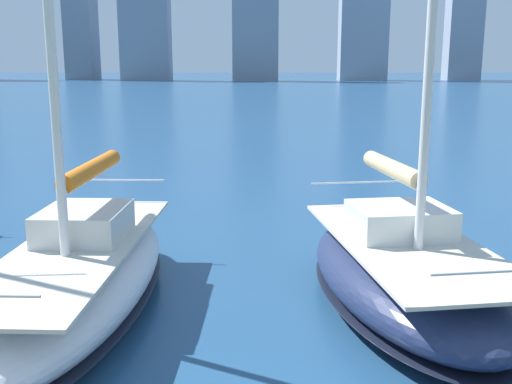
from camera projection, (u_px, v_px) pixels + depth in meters
name	position (u px, v px, depth m)	size (l,w,h in m)	color
city_skyline	(247.00, 8.00, 157.22)	(173.16, 22.57, 50.73)	gray
sailboat_tan	(405.00, 270.00, 10.93)	(3.85, 6.99, 12.29)	navy
sailboat_orange	(80.00, 275.00, 10.73)	(2.66, 7.89, 10.11)	white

